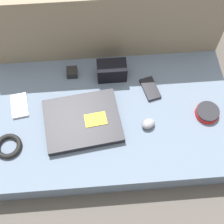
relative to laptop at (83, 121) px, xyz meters
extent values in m
plane|color=#4C4742|center=(0.13, 0.03, -0.12)|extent=(8.00, 8.00, 0.00)
cube|color=slate|center=(0.13, 0.03, -0.07)|extent=(1.06, 0.62, 0.11)
cube|color=#7F705B|center=(0.13, 0.44, 0.11)|extent=(1.06, 0.20, 0.46)
cube|color=black|center=(0.00, 0.00, 0.00)|extent=(0.34, 0.29, 0.03)
cube|color=yellow|center=(0.06, -0.01, 0.02)|extent=(0.10, 0.07, 0.00)
ellipsoid|color=gray|center=(0.27, -0.04, 0.00)|extent=(0.07, 0.06, 0.04)
cylinder|color=red|center=(0.54, 0.00, -0.01)|extent=(0.10, 0.10, 0.02)
cylinder|color=#232328|center=(0.54, 0.00, 0.01)|extent=(0.10, 0.10, 0.01)
cube|color=black|center=(0.31, 0.14, -0.01)|extent=(0.09, 0.13, 0.01)
cube|color=silver|center=(-0.27, 0.10, -0.01)|extent=(0.09, 0.13, 0.01)
cube|color=black|center=(0.14, 0.23, 0.03)|extent=(0.13, 0.08, 0.09)
cube|color=black|center=(-0.04, 0.25, 0.00)|extent=(0.05, 0.05, 0.03)
torus|color=black|center=(-0.31, -0.09, 0.00)|extent=(0.11, 0.11, 0.02)
camera|label=1|loc=(0.08, -0.60, 1.18)|focal=50.00mm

